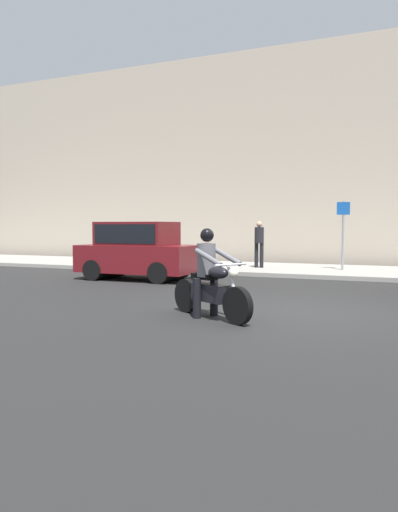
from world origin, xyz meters
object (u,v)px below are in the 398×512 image
Objects in this scene: street_sign_post at (343,228)px; motorcycle_with_rider_gray at (210,282)px; parked_hatchback_maroon at (138,250)px; pedestrian_bystander at (259,241)px.

motorcycle_with_rider_gray is at bearing -99.11° from street_sign_post.
motorcycle_with_rider_gray is 6.54m from parked_hatchback_maroon.
street_sign_post is (1.46, 9.13, 0.94)m from motorcycle_with_rider_gray.
pedestrian_bystander reaches higher than parked_hatchback_maroon.
pedestrian_bystander reaches higher than motorcycle_with_rider_gray.
parked_hatchback_maroon is at bearing -125.05° from pedestrian_bystander.
parked_hatchback_maroon is at bearing 131.27° from motorcycle_with_rider_gray.
parked_hatchback_maroon is 7.18m from street_sign_post.
pedestrian_bystander is (-2.95, -0.19, -0.46)m from street_sign_post.
pedestrian_bystander is (2.82, 4.03, 0.21)m from parked_hatchback_maroon.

